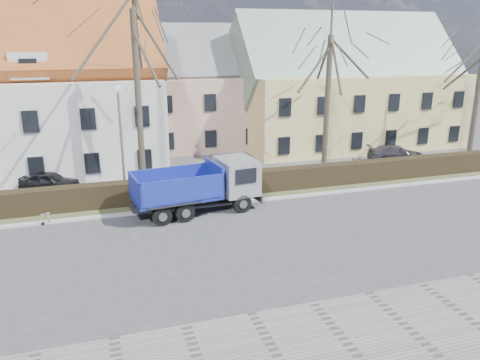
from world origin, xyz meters
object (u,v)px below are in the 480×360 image
object	(u,v)px
streetlight	(122,144)
parked_car_a	(49,181)
parked_car_b	(396,154)
cart_frame	(41,219)
dump_truck	(193,188)

from	to	relation	value
streetlight	parked_car_a	xyz separation A→B (m)	(-4.24, 3.13, -2.68)
parked_car_a	parked_car_b	bearing A→B (deg)	-68.64
streetlight	cart_frame	world-z (taller)	streetlight
dump_truck	cart_frame	size ratio (longest dim) A/B	9.84
parked_car_b	streetlight	bearing A→B (deg)	116.52
dump_truck	parked_car_b	distance (m)	17.59
streetlight	dump_truck	bearing A→B (deg)	-43.32
cart_frame	parked_car_a	distance (m)	5.75
streetlight	parked_car_a	bearing A→B (deg)	143.55
parked_car_a	parked_car_b	xyz separation A→B (m)	(24.04, -0.27, 0.01)
parked_car_a	dump_truck	bearing A→B (deg)	-107.60
streetlight	parked_car_b	size ratio (longest dim) A/B	1.57
parked_car_b	cart_frame	bearing A→B (deg)	121.14
dump_truck	parked_car_b	size ratio (longest dim) A/B	1.65
dump_truck	parked_car_a	world-z (taller)	dump_truck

